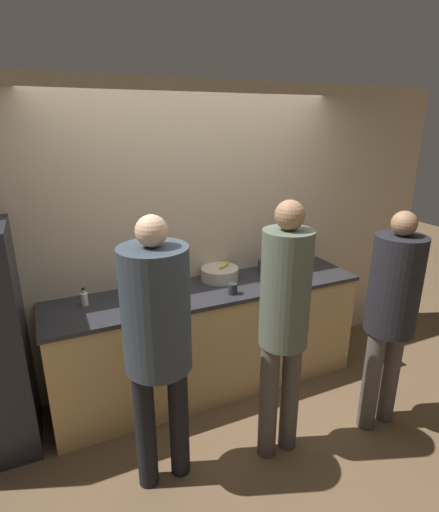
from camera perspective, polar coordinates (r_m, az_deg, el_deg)
ground_plane at (r=3.57m, az=1.04°, el=-20.95°), size 14.00×14.00×0.00m
wall_back at (r=3.52m, az=-3.63°, el=2.51°), size 5.20×0.06×2.60m
counter at (r=3.57m, az=-1.49°, el=-11.58°), size 2.67×0.67×0.95m
person_left at (r=2.42m, az=-8.91°, el=-10.35°), size 0.40×0.40×1.81m
person_center at (r=2.65m, az=9.20°, el=-8.42°), size 0.32×0.32×1.84m
person_right at (r=3.14m, az=23.40°, el=-6.44°), size 0.35×0.35×1.72m
fruit_bowl at (r=3.51m, az=0.05°, el=-2.49°), size 0.33×0.33×0.15m
utensil_crock at (r=3.72m, az=6.26°, el=-1.22°), size 0.10×0.10×0.28m
bottle_dark at (r=3.25m, az=-11.63°, el=-4.49°), size 0.07×0.07×0.18m
bottle_clear at (r=3.20m, az=-18.76°, el=-5.77°), size 0.05×0.05×0.14m
cup_black at (r=3.23m, az=1.91°, el=-4.70°), size 0.08×0.08×0.09m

